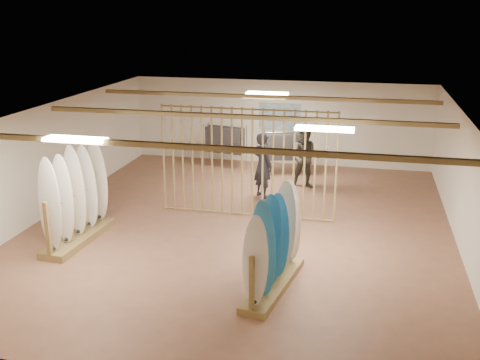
% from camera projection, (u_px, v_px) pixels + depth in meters
% --- Properties ---
extents(floor, '(12.00, 12.00, 0.00)m').
position_uv_depth(floor, '(240.00, 227.00, 13.63)').
color(floor, '#936147').
rests_on(floor, ground).
extents(ceiling, '(12.00, 12.00, 0.00)m').
position_uv_depth(ceiling, '(240.00, 113.00, 12.79)').
color(ceiling, gray).
rests_on(ceiling, ground).
extents(wall_back, '(12.00, 0.00, 12.00)m').
position_uv_depth(wall_back, '(280.00, 122.00, 18.80)').
color(wall_back, white).
rests_on(wall_back, ground).
extents(wall_front, '(12.00, 0.00, 12.00)m').
position_uv_depth(wall_front, '(142.00, 294.00, 7.63)').
color(wall_front, white).
rests_on(wall_front, ground).
extents(wall_left, '(0.00, 12.00, 12.00)m').
position_uv_depth(wall_left, '(49.00, 160.00, 14.27)').
color(wall_left, white).
rests_on(wall_left, ground).
extents(wall_right, '(0.00, 12.00, 12.00)m').
position_uv_depth(wall_right, '(465.00, 186.00, 12.15)').
color(wall_right, white).
rests_on(wall_right, ground).
extents(ceiling_slats, '(9.50, 6.12, 0.10)m').
position_uv_depth(ceiling_slats, '(240.00, 117.00, 12.82)').
color(ceiling_slats, olive).
rests_on(ceiling_slats, ground).
extents(light_panels, '(1.20, 0.35, 0.06)m').
position_uv_depth(light_panels, '(240.00, 116.00, 12.81)').
color(light_panels, white).
rests_on(light_panels, ground).
extents(bamboo_partition, '(4.45, 0.05, 2.78)m').
position_uv_depth(bamboo_partition, '(247.00, 163.00, 13.96)').
color(bamboo_partition, '#A28A4E').
rests_on(bamboo_partition, ground).
extents(poster, '(1.40, 0.03, 0.90)m').
position_uv_depth(poster, '(280.00, 117.00, 18.72)').
color(poster, '#316AAD').
rests_on(poster, ground).
extents(rack_left, '(0.73, 2.35, 2.21)m').
position_uv_depth(rack_left, '(77.00, 210.00, 12.59)').
color(rack_left, olive).
rests_on(rack_left, floor).
extents(rack_right, '(0.92, 2.42, 1.91)m').
position_uv_depth(rack_right, '(274.00, 257.00, 10.50)').
color(rack_right, olive).
rests_on(rack_right, floor).
extents(clothing_rack_a, '(1.35, 0.58, 1.47)m').
position_uv_depth(clothing_rack_a, '(225.00, 140.00, 18.29)').
color(clothing_rack_a, silver).
rests_on(clothing_rack_a, floor).
extents(clothing_rack_b, '(1.30, 0.65, 1.43)m').
position_uv_depth(clothing_rack_b, '(286.00, 147.00, 17.52)').
color(clothing_rack_b, silver).
rests_on(clothing_rack_b, floor).
extents(shopper_a, '(0.91, 0.88, 2.08)m').
position_uv_depth(shopper_a, '(263.00, 161.00, 15.51)').
color(shopper_a, '#292831').
rests_on(shopper_a, floor).
extents(shopper_b, '(1.02, 0.81, 2.08)m').
position_uv_depth(shopper_b, '(306.00, 154.00, 16.28)').
color(shopper_b, '#3C382E').
rests_on(shopper_b, floor).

